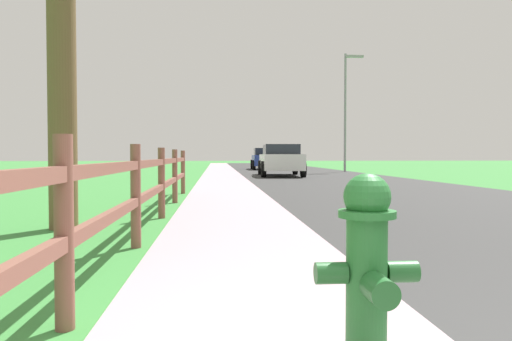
% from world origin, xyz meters
% --- Properties ---
extents(ground_plane, '(120.00, 120.00, 0.00)m').
position_xyz_m(ground_plane, '(0.00, 25.00, 0.00)').
color(ground_plane, '#3E8B3E').
extents(road_asphalt, '(7.00, 66.00, 0.01)m').
position_xyz_m(road_asphalt, '(3.50, 27.00, 0.00)').
color(road_asphalt, '#343434').
rests_on(road_asphalt, ground).
extents(curb_concrete, '(6.00, 66.00, 0.01)m').
position_xyz_m(curb_concrete, '(-3.00, 27.00, 0.00)').
color(curb_concrete, '#B79AA4').
rests_on(curb_concrete, ground).
extents(grass_verge, '(5.00, 66.00, 0.00)m').
position_xyz_m(grass_verge, '(-4.50, 27.00, 0.01)').
color(grass_verge, '#3E8B3E').
rests_on(grass_verge, ground).
extents(fire_hydrant, '(0.50, 0.43, 0.92)m').
position_xyz_m(fire_hydrant, '(-0.56, 0.77, 0.48)').
color(fire_hydrant, '#287233').
rests_on(fire_hydrant, ground).
extents(rail_fence, '(0.11, 12.51, 1.13)m').
position_xyz_m(rail_fence, '(-2.15, 5.06, 0.66)').
color(rail_fence, brown).
rests_on(rail_fence, ground).
extents(parked_suv_white, '(2.19, 5.07, 1.52)m').
position_xyz_m(parked_suv_white, '(1.83, 22.04, 0.79)').
color(parked_suv_white, white).
rests_on(parked_suv_white, ground).
extents(parked_car_blue, '(2.26, 4.61, 1.51)m').
position_xyz_m(parked_car_blue, '(2.27, 32.98, 0.76)').
color(parked_car_blue, navy).
rests_on(parked_car_blue, ground).
extents(street_lamp, '(1.17, 0.20, 7.12)m').
position_xyz_m(street_lamp, '(6.58, 27.52, 4.17)').
color(street_lamp, gray).
rests_on(street_lamp, ground).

